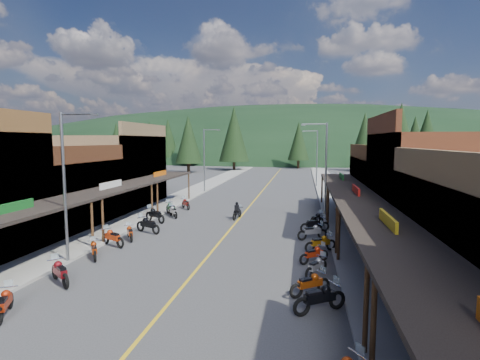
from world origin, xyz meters
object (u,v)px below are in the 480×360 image
at_px(streetlight_2, 324,166).
at_px(bike_east_3, 320,297).
at_px(pine_8, 150,144).
at_px(bike_west_3, 5,302).
at_px(bike_east_8, 312,231).
at_px(pedestrian_east_b, 337,201).
at_px(shop_east_2, 439,188).
at_px(bike_west_5, 94,249).
at_px(bike_west_9, 155,214).
at_px(bike_east_6, 314,253).
at_px(shop_east_3, 400,186).
at_px(streetlight_1, 205,157).
at_px(pine_5, 427,135).
at_px(bike_east_5, 316,266).
at_px(shop_west_3, 112,171).
at_px(bike_west_11, 171,208).
at_px(bike_west_12, 186,203).
at_px(bike_east_10, 316,219).
at_px(pine_11, 400,137).
at_px(pine_9, 415,142).
at_px(pine_1, 189,138).
at_px(bike_west_10, 173,211).
at_px(pine_7, 168,138).
at_px(bike_west_8, 148,224).
at_px(bike_east_9, 315,224).
at_px(shop_west_2, 50,194).
at_px(bike_east_7, 321,242).
at_px(rider_on_bike, 237,212).
at_px(bike_west_4, 60,271).
at_px(bike_east_4, 310,283).
at_px(streetlight_0, 67,181).
at_px(streetlight_3, 316,156).
at_px(pine_3, 299,141).
at_px(pine_0, 117,141).
at_px(pine_4, 365,137).
at_px(bike_west_6, 113,237).
at_px(pine_2, 234,134).

distance_m(streetlight_2, bike_east_3, 18.11).
bearing_deg(pine_8, bike_west_3, -72.49).
bearing_deg(bike_east_8, pedestrian_east_b, 140.01).
bearing_deg(shop_east_2, bike_west_5, -161.29).
bearing_deg(bike_west_9, bike_east_6, -90.79).
relative_size(shop_east_3, pedestrian_east_b, 6.58).
relative_size(streetlight_1, bike_west_3, 4.00).
relative_size(pine_5, pedestrian_east_b, 8.45).
bearing_deg(bike_east_5, shop_west_3, 171.28).
bearing_deg(bike_west_11, bike_east_6, -82.37).
height_order(bike_west_12, bike_east_10, bike_west_12).
height_order(pine_8, pedestrian_east_b, pine_8).
xyz_separation_m(pine_11, bike_west_12, (-25.84, -27.56, -6.61)).
distance_m(pine_9, bike_east_10, 43.89).
xyz_separation_m(pine_1, bike_east_3, (29.97, -79.67, -6.59)).
xyz_separation_m(bike_west_10, bike_west_11, (-0.52, 0.92, 0.09)).
relative_size(shop_east_3, pine_1, 0.87).
bearing_deg(pine_9, pine_7, 151.03).
height_order(bike_west_8, bike_west_11, bike_west_11).
bearing_deg(bike_east_9, bike_east_5, -26.83).
height_order(shop_west_2, pine_11, pine_11).
bearing_deg(pine_5, bike_east_7, -110.60).
bearing_deg(bike_west_10, rider_on_bike, -34.40).
relative_size(shop_west_2, bike_west_4, 5.00).
bearing_deg(bike_east_4, bike_east_6, 140.59).
relative_size(shop_west_2, bike_west_10, 5.52).
distance_m(streetlight_0, pine_11, 51.67).
height_order(streetlight_2, bike_east_3, streetlight_2).
bearing_deg(bike_east_5, bike_west_9, 172.95).
bearing_deg(bike_east_5, bike_east_10, 120.28).
bearing_deg(shop_east_2, bike_east_6, -145.26).
bearing_deg(bike_west_9, bike_east_9, -62.96).
bearing_deg(bike_west_8, streetlight_1, 29.46).
relative_size(streetlight_3, bike_east_7, 3.93).
xyz_separation_m(shop_west_2, streetlight_3, (20.71, 28.30, 1.93)).
distance_m(streetlight_1, bike_east_7, 27.35).
bearing_deg(pine_3, pine_9, -46.40).
xyz_separation_m(pine_0, bike_west_3, (34.40, -73.97, -5.91)).
relative_size(streetlight_2, pine_7, 0.64).
height_order(pine_7, bike_east_5, pine_7).
bearing_deg(bike_east_3, bike_west_8, -164.81).
xyz_separation_m(shop_east_3, rider_on_bike, (-13.91, -4.54, -1.94)).
relative_size(pine_0, bike_west_5, 5.75).
height_order(pine_3, pine_4, pine_4).
distance_m(bike_west_3, bike_west_6, 9.40).
xyz_separation_m(bike_west_9, bike_west_11, (0.25, 3.04, -0.01)).
bearing_deg(pine_9, bike_west_11, -128.75).
xyz_separation_m(shop_west_2, bike_west_10, (8.08, 4.77, -1.97)).
relative_size(streetlight_2, pine_2, 0.57).
bearing_deg(bike_west_11, pine_3, 40.42).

